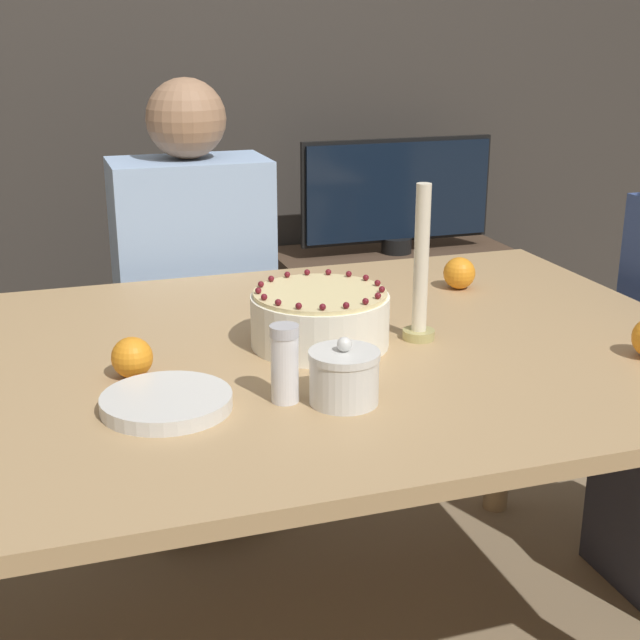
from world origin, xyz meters
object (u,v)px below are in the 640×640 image
object	(u,v)px
sugar_shaker	(285,363)
person_man_blue_shirt	(196,337)
sugar_bowl	(344,376)
tv_monitor	(398,193)
cake	(320,318)
candle	(421,277)

from	to	relation	value
sugar_shaker	person_man_blue_shirt	xyz separation A→B (m)	(0.03, 0.98, -0.29)
sugar_bowl	tv_monitor	distance (m)	1.57
cake	sugar_shaker	size ratio (longest dim) A/B	2.03
cake	person_man_blue_shirt	distance (m)	0.80
candle	person_man_blue_shirt	bearing A→B (deg)	111.12
sugar_bowl	sugar_shaker	world-z (taller)	sugar_shaker
sugar_bowl	candle	xyz separation A→B (m)	(0.24, 0.24, 0.08)
cake	candle	bearing A→B (deg)	-8.93
sugar_bowl	person_man_blue_shirt	size ratio (longest dim) A/B	0.10
cake	sugar_bowl	world-z (taller)	cake
person_man_blue_shirt	candle	bearing A→B (deg)	111.12
person_man_blue_shirt	cake	bearing A→B (deg)	98.28
sugar_shaker	candle	xyz separation A→B (m)	(0.33, 0.21, 0.06)
cake	sugar_bowl	size ratio (longest dim) A/B	2.28
cake	person_man_blue_shirt	bearing A→B (deg)	98.28
cake	sugar_shaker	bearing A→B (deg)	-119.98
sugar_bowl	sugar_shaker	bearing A→B (deg)	158.93
candle	person_man_blue_shirt	xyz separation A→B (m)	(-0.30, 0.78, -0.35)
cake	sugar_bowl	xyz separation A→B (m)	(-0.05, -0.27, -0.01)
candle	tv_monitor	bearing A→B (deg)	69.04
candle	tv_monitor	xyz separation A→B (m)	(0.45, 1.17, -0.07)
tv_monitor	person_man_blue_shirt	bearing A→B (deg)	-152.30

